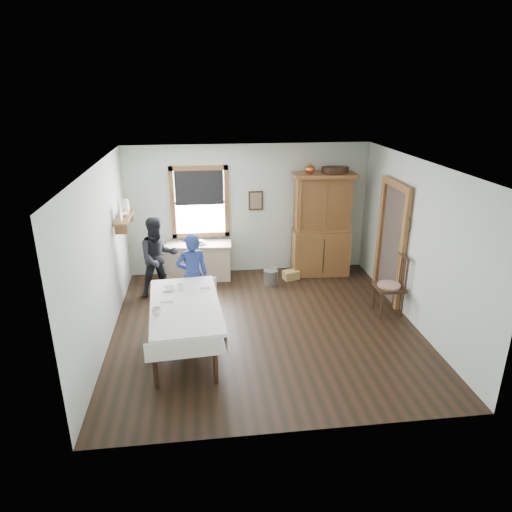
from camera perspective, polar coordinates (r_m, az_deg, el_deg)
name	(u,v)px	position (r m, az deg, el deg)	size (l,w,h in m)	color
room	(265,251)	(7.17, 1.18, 0.68)	(5.01, 5.01, 2.70)	black
window	(200,198)	(9.39, -7.06, 7.17)	(1.18, 0.07, 1.48)	white
doorway	(392,239)	(8.68, 16.63, 2.08)	(0.09, 1.14, 2.22)	#3F342D
wall_shelf	(124,216)	(8.62, -16.17, 4.87)	(0.24, 1.00, 0.44)	brown
framed_picture	(256,201)	(9.47, -0.02, 6.93)	(0.30, 0.04, 0.40)	#361D12
rug_beater	(408,217)	(8.04, 18.50, 4.59)	(0.27, 0.27, 0.01)	black
work_counter	(199,261)	(9.48, -7.14, -0.63)	(1.33, 0.51, 0.76)	tan
china_hutch	(322,225)	(9.55, 8.21, 3.87)	(1.26, 0.60, 2.15)	brown
dining_table	(186,328)	(6.97, -8.69, -8.84)	(1.04, 1.98, 0.79)	white
spindle_chair	(390,284)	(8.25, 16.37, -3.44)	(0.50, 0.50, 1.10)	#361D12
pail	(271,277)	(9.21, 1.85, -2.66)	(0.28, 0.28, 0.30)	gray
wicker_basket	(291,275)	(9.50, 4.39, -2.38)	(0.31, 0.22, 0.18)	#AA8D4D
woman_blue	(193,278)	(7.88, -7.93, -2.77)	(0.50, 0.33, 1.38)	navy
figure_dark	(158,260)	(8.75, -12.10, -0.50)	(0.69, 0.54, 1.42)	black
table_cup_a	(156,311)	(6.55, -12.34, -6.74)	(0.13, 0.13, 0.10)	white
table_cup_b	(181,287)	(7.23, -9.40, -3.83)	(0.10, 0.10, 0.10)	white
table_bowl	(169,289)	(7.25, -10.86, -4.04)	(0.22, 0.22, 0.05)	white
counter_book	(189,243)	(9.37, -8.37, 1.60)	(0.15, 0.21, 0.02)	#6F614A
counter_bowl	(202,243)	(9.29, -6.75, 1.65)	(0.19, 0.19, 0.06)	white
shelf_bowl	(124,214)	(8.63, -16.17, 5.04)	(0.22, 0.22, 0.05)	white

